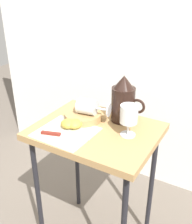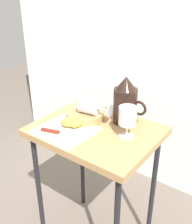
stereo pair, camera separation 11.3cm
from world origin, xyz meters
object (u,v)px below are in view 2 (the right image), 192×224
at_px(wine_glass_tipped_near, 90,106).
at_px(apple_half_right, 75,123).
at_px(knife, 57,132).
at_px(basket_tray, 85,116).
at_px(apple_half_left, 69,122).
at_px(wine_glass_upright, 127,118).
at_px(pitcher, 125,104).
at_px(table, 96,144).

distance_m(wine_glass_tipped_near, apple_half_right, 0.10).
bearing_deg(knife, wine_glass_tipped_near, 79.01).
bearing_deg(basket_tray, apple_half_left, -97.11).
bearing_deg(wine_glass_upright, wine_glass_tipped_near, 172.51).
relative_size(wine_glass_tipped_near, apple_half_right, 2.31).
bearing_deg(wine_glass_tipped_near, pitcher, 31.68).
xyz_separation_m(table, apple_half_right, (-0.08, -0.05, 0.10)).
relative_size(table, apple_half_right, 10.30).
relative_size(table, apple_half_left, 10.30).
bearing_deg(apple_half_left, knife, -88.36).
height_order(table, pitcher, pitcher).
bearing_deg(apple_half_left, wine_glass_tipped_near, 69.99).
relative_size(table, wine_glass_upright, 5.12).
xyz_separation_m(basket_tray, wine_glass_tipped_near, (0.03, 0.00, 0.05)).
bearing_deg(apple_half_right, knife, -103.51).
distance_m(apple_half_left, apple_half_right, 0.03).
relative_size(basket_tray, pitcher, 0.79).
xyz_separation_m(apple_half_left, apple_half_right, (0.02, 0.01, 0.00)).
bearing_deg(pitcher, basket_tray, -151.42).
relative_size(table, basket_tray, 4.11).
distance_m(table, knife, 0.19).
distance_m(apple_half_left, knife, 0.08).
bearing_deg(wine_glass_upright, pitcher, 124.46).
xyz_separation_m(table, wine_glass_tipped_near, (-0.07, 0.05, 0.15)).
bearing_deg(apple_half_left, basket_tray, 82.89).
bearing_deg(apple_half_right, pitcher, 49.77).
distance_m(apple_half_right, knife, 0.09).
xyz_separation_m(apple_half_left, knife, (0.00, -0.08, -0.01)).
bearing_deg(wine_glass_upright, apple_half_left, -163.04).
height_order(wine_glass_upright, wine_glass_tipped_near, wine_glass_upright).
xyz_separation_m(basket_tray, pitcher, (0.16, 0.09, 0.07)).
bearing_deg(apple_half_right, apple_half_left, -155.15).
height_order(table, apple_half_right, apple_half_right).
relative_size(basket_tray, apple_half_left, 2.51).
xyz_separation_m(basket_tray, apple_half_right, (0.01, -0.09, 0.01)).
relative_size(pitcher, wine_glass_tipped_near, 1.38).
height_order(pitcher, wine_glass_upright, pitcher).
height_order(pitcher, knife, pitcher).
distance_m(wine_glass_tipped_near, knife, 0.20).
distance_m(wine_glass_upright, wine_glass_tipped_near, 0.21).
bearing_deg(knife, pitcher, 57.35).
xyz_separation_m(basket_tray, knife, (-0.01, -0.18, -0.01)).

